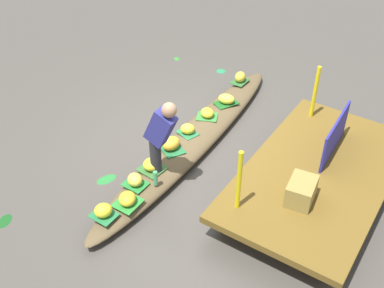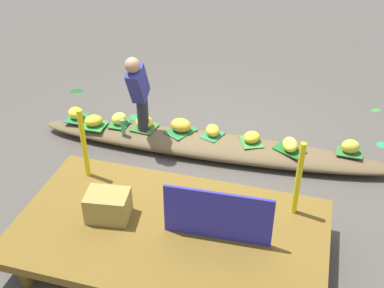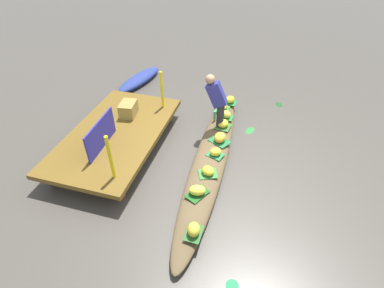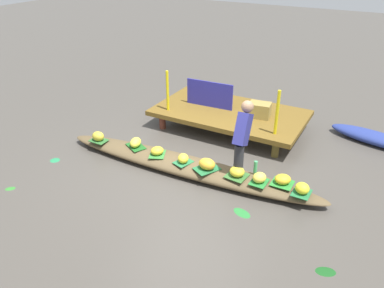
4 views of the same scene
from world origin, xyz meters
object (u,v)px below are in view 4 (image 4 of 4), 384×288
(banana_bunch_3, at_px, (98,136))
(banana_bunch_5, at_px, (207,164))
(banana_bunch_1, at_px, (136,142))
(banana_bunch_6, at_px, (157,151))
(banana_bunch_0, at_px, (283,179))
(vendor_boat, at_px, (186,166))
(banana_bunch_8, at_px, (237,171))
(banana_bunch_7, at_px, (302,188))
(water_bottle, at_px, (255,167))
(vendor_person, at_px, (242,134))
(banana_bunch_4, at_px, (183,158))
(moored_boat, at_px, (375,138))
(market_banner, at_px, (209,94))
(banana_bunch_2, at_px, (259,178))
(produce_crate, at_px, (260,110))

(banana_bunch_3, relative_size, banana_bunch_5, 0.81)
(banana_bunch_1, relative_size, banana_bunch_6, 1.17)
(banana_bunch_0, distance_m, banana_bunch_6, 2.28)
(banana_bunch_1, xyz_separation_m, banana_bunch_5, (1.54, -0.06, 0.01))
(vendor_boat, height_order, banana_bunch_8, banana_bunch_8)
(banana_bunch_7, bearing_deg, water_bottle, 166.20)
(vendor_person, bearing_deg, banana_bunch_4, -167.27)
(banana_bunch_1, distance_m, banana_bunch_5, 1.54)
(moored_boat, distance_m, banana_bunch_3, 5.56)
(banana_bunch_1, relative_size, banana_bunch_5, 0.95)
(moored_boat, relative_size, market_banner, 1.69)
(banana_bunch_2, xyz_separation_m, banana_bunch_4, (-1.38, -0.06, -0.00))
(banana_bunch_8, bearing_deg, banana_bunch_0, 11.55)
(banana_bunch_5, distance_m, banana_bunch_8, 0.54)
(vendor_boat, xyz_separation_m, produce_crate, (0.61, 2.03, 0.45))
(banana_bunch_4, height_order, banana_bunch_6, banana_bunch_4)
(vendor_boat, bearing_deg, banana_bunch_2, -3.24)
(banana_bunch_8, bearing_deg, banana_bunch_4, -176.95)
(banana_bunch_4, bearing_deg, market_banner, 104.60)
(banana_bunch_6, distance_m, produce_crate, 2.42)
(water_bottle, bearing_deg, banana_bunch_5, -159.79)
(banana_bunch_1, xyz_separation_m, banana_bunch_7, (3.14, 0.01, 0.00))
(banana_bunch_2, relative_size, market_banner, 0.21)
(banana_bunch_3, relative_size, banana_bunch_6, 1.00)
(banana_bunch_2, xyz_separation_m, produce_crate, (-0.77, 2.06, 0.25))
(vendor_boat, xyz_separation_m, banana_bunch_1, (-1.08, -0.02, 0.20))
(banana_bunch_6, xyz_separation_m, water_bottle, (1.78, 0.27, 0.03))
(banana_bunch_0, height_order, market_banner, market_banner)
(banana_bunch_2, bearing_deg, banana_bunch_5, -177.06)
(water_bottle, height_order, market_banner, market_banner)
(banana_bunch_3, bearing_deg, produce_crate, 41.78)
(banana_bunch_4, bearing_deg, vendor_person, 12.73)
(banana_bunch_1, bearing_deg, banana_bunch_6, -6.23)
(banana_bunch_0, height_order, banana_bunch_8, banana_bunch_8)
(banana_bunch_1, height_order, banana_bunch_5, banana_bunch_5)
(produce_crate, bearing_deg, banana_bunch_2, -69.50)
(vendor_boat, bearing_deg, water_bottle, 7.45)
(banana_bunch_2, bearing_deg, produce_crate, 110.50)
(banana_bunch_2, height_order, banana_bunch_4, banana_bunch_2)
(banana_bunch_3, distance_m, banana_bunch_5, 2.31)
(water_bottle, height_order, produce_crate, produce_crate)
(banana_bunch_3, xyz_separation_m, banana_bunch_7, (3.91, 0.17, -0.01))
(banana_bunch_5, xyz_separation_m, banana_bunch_8, (0.53, 0.04, -0.01))
(banana_bunch_5, bearing_deg, banana_bunch_6, 179.66)
(banana_bunch_3, relative_size, market_banner, 0.22)
(banana_bunch_6, bearing_deg, banana_bunch_1, 173.77)
(vendor_boat, relative_size, produce_crate, 11.43)
(produce_crate, bearing_deg, banana_bunch_7, -54.53)
(moored_boat, relative_size, vendor_person, 1.50)
(banana_bunch_0, distance_m, banana_bunch_2, 0.37)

